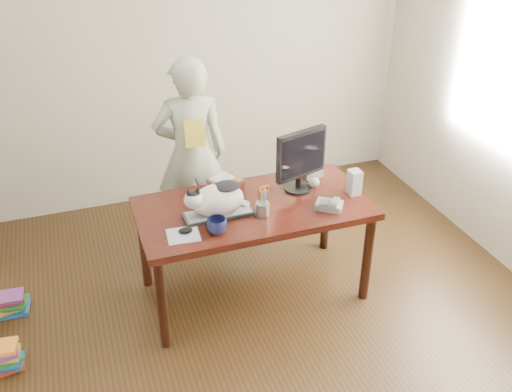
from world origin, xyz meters
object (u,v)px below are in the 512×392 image
object	(u,v)px
desk	(250,217)
book_stack	(224,183)
coffee_mug	(217,226)
baseball	(314,182)
book_pile_b	(10,304)
speaker	(354,182)
calculator	(309,170)
cat	(216,199)
pen_cup	(263,208)
book_pile_a	(2,358)
phone	(330,205)
person	(191,154)
keyboard	(218,214)
mouse	(186,230)
monitor	(301,158)

from	to	relation	value
desk	book_stack	xyz separation A→B (m)	(-0.12, 0.22, 0.19)
coffee_mug	baseball	xyz separation A→B (m)	(0.83, 0.34, -0.01)
book_stack	book_pile_b	size ratio (longest dim) A/B	1.13
baseball	book_stack	bearing A→B (deg)	162.44
coffee_mug	book_stack	size ratio (longest dim) A/B	0.45
speaker	calculator	size ratio (longest dim) A/B	0.87
cat	pen_cup	size ratio (longest dim) A/B	1.97
coffee_mug	speaker	xyz separation A→B (m)	(1.06, 0.16, 0.04)
baseball	book_pile_a	bearing A→B (deg)	-172.45
phone	person	bearing A→B (deg)	160.73
desk	phone	world-z (taller)	phone
book_pile_b	pen_cup	bearing A→B (deg)	-16.18
pen_cup	book_stack	size ratio (longest dim) A/B	0.79
keyboard	person	xyz separation A→B (m)	(0.03, 0.88, 0.03)
book_pile_a	cat	bearing A→B (deg)	5.76
mouse	person	xyz separation A→B (m)	(0.29, 1.01, 0.03)
mouse	speaker	distance (m)	1.25
monitor	calculator	world-z (taller)	monitor
coffee_mug	person	size ratio (longest dim) A/B	0.08
pen_cup	speaker	bearing A→B (deg)	5.48
person	book_pile_a	bearing A→B (deg)	40.63
baseball	speaker	bearing A→B (deg)	-38.71
desk	person	xyz separation A→B (m)	(-0.24, 0.75, 0.20)
desk	mouse	world-z (taller)	mouse
desk	book_pile_a	bearing A→B (deg)	-170.97
desk	baseball	xyz separation A→B (m)	(0.50, 0.02, 0.19)
speaker	phone	bearing A→B (deg)	-154.98
book_stack	person	distance (m)	0.55
desk	coffee_mug	bearing A→B (deg)	-135.84
book_stack	person	world-z (taller)	person
mouse	book_pile_b	world-z (taller)	mouse
desk	book_pile_a	size ratio (longest dim) A/B	5.92
coffee_mug	book_pile_a	xyz separation A→B (m)	(-1.42, 0.04, -0.71)
keyboard	cat	size ratio (longest dim) A/B	1.03
mouse	coffee_mug	distance (m)	0.20
speaker	book_stack	distance (m)	0.93
pen_cup	coffee_mug	bearing A→B (deg)	-165.06
monitor	calculator	xyz separation A→B (m)	(0.16, 0.21, -0.23)
coffee_mug	book_pile_a	world-z (taller)	coffee_mug
baseball	book_stack	world-z (taller)	book_stack
cat	speaker	xyz separation A→B (m)	(1.01, -0.03, -0.04)
book_pile_a	coffee_mug	bearing A→B (deg)	-1.74
monitor	book_pile_b	xyz separation A→B (m)	(-2.10, 0.26, -0.94)
keyboard	mouse	distance (m)	0.29
desk	speaker	bearing A→B (deg)	-12.57
person	calculator	bearing A→B (deg)	152.55
calculator	keyboard	bearing A→B (deg)	-164.02
coffee_mug	speaker	distance (m)	1.07
monitor	book_pile_b	bearing A→B (deg)	156.49
coffee_mug	mouse	bearing A→B (deg)	163.27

